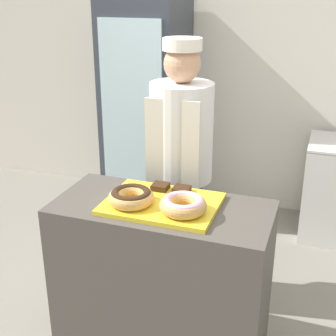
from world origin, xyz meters
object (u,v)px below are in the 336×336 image
Objects in this scene: baker_person at (181,168)px; donut_chocolate_glaze at (131,196)px; serving_tray at (162,204)px; beverage_fridge at (146,109)px; donut_light_glaze at (183,204)px; brownie_back_right at (182,190)px; brownie_back_left at (160,187)px.

donut_chocolate_glaze is at bearing -95.34° from baker_person.
donut_chocolate_glaze is at bearing -151.84° from serving_tray.
baker_person is at bearing -58.59° from beverage_fridge.
serving_tray is 0.17m from donut_light_glaze.
brownie_back_right is 0.05× the size of beverage_fridge.
donut_chocolate_glaze is (-0.14, -0.08, 0.05)m from serving_tray.
donut_chocolate_glaze is at bearing -70.44° from beverage_fridge.
baker_person reaches higher than brownie_back_left.
serving_tray is 0.31× the size of beverage_fridge.
donut_light_glaze is 0.70m from baker_person.
brownie_back_right is at bearing 0.00° from brownie_back_left.
donut_chocolate_glaze reaches higher than brownie_back_left.
brownie_back_right is (0.21, 0.23, -0.03)m from donut_chocolate_glaze.
serving_tray is at bearing 28.16° from donut_chocolate_glaze.
serving_tray is 0.17m from donut_chocolate_glaze.
donut_light_glaze is 0.13× the size of beverage_fridge.
baker_person is at bearing 92.54° from brownie_back_left.
donut_chocolate_glaze is 0.31m from brownie_back_right.
donut_chocolate_glaze is 1.92m from beverage_fridge.
beverage_fridge is at bearing 117.18° from donut_light_glaze.
baker_person is (0.06, 0.66, -0.08)m from donut_chocolate_glaze.
brownie_back_left reaches higher than serving_tray.
beverage_fridge is (-0.72, 1.59, 0.01)m from brownie_back_left.
brownie_back_left is 0.13m from brownie_back_right.
baker_person reaches higher than donut_light_glaze.
serving_tray is at bearing -81.97° from baker_person.
beverage_fridge reaches higher than baker_person.
brownie_back_right is 0.46m from baker_person.
donut_light_glaze reaches higher than brownie_back_left.
donut_light_glaze reaches higher than brownie_back_right.
donut_chocolate_glaze is at bearing -109.61° from brownie_back_left.
brownie_back_left is at bearing 180.00° from brownie_back_right.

